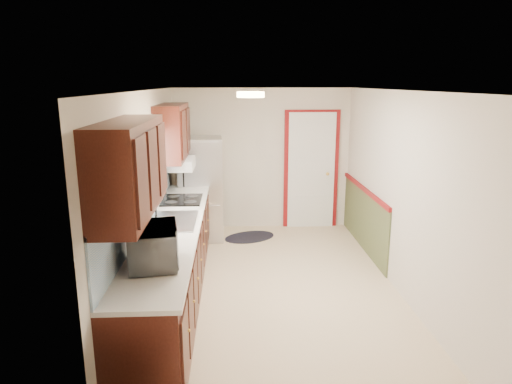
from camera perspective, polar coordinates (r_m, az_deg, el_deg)
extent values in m
cube|color=beige|center=(5.81, 2.33, -11.83)|extent=(3.20, 5.20, 0.12)
cube|color=white|center=(5.25, 2.59, 12.57)|extent=(3.20, 5.20, 0.12)
cube|color=beige|center=(7.84, 0.75, 4.11)|extent=(3.20, 0.10, 2.40)
cube|color=beige|center=(3.05, 6.92, -11.55)|extent=(3.20, 0.10, 2.40)
cube|color=beige|center=(5.47, -13.39, -0.45)|extent=(0.10, 5.20, 2.40)
cube|color=beige|center=(5.74, 17.54, -0.06)|extent=(0.10, 5.20, 2.40)
cube|color=#35120C|center=(5.37, -10.33, -8.98)|extent=(0.60, 4.00, 0.90)
cube|color=silver|center=(5.21, -10.38, -4.20)|extent=(0.63, 4.00, 0.04)
cube|color=#5396CB|center=(5.18, -13.85, -1.09)|extent=(0.02, 4.00, 0.55)
cube|color=#35120C|center=(3.77, -15.54, 2.91)|extent=(0.35, 1.40, 0.75)
cube|color=#35120C|center=(6.41, -10.41, 7.40)|extent=(0.35, 1.20, 0.75)
cube|color=white|center=(5.19, -13.87, 3.52)|extent=(0.02, 1.00, 0.90)
cube|color=#CE4E26|center=(5.13, -13.59, 7.38)|extent=(0.05, 1.12, 0.24)
cube|color=#B7B7BC|center=(5.30, -10.31, -3.61)|extent=(0.52, 0.82, 0.02)
cube|color=white|center=(6.51, -9.75, 3.52)|extent=(0.45, 0.60, 0.15)
cube|color=maroon|center=(7.95, 6.89, 2.68)|extent=(0.94, 0.05, 2.08)
cube|color=white|center=(7.93, 6.92, 2.64)|extent=(0.80, 0.04, 2.00)
cube|color=#4E5731|center=(7.16, 13.32, -3.35)|extent=(0.02, 2.30, 0.90)
cube|color=maroon|center=(7.04, 13.43, 0.31)|extent=(0.04, 2.30, 0.06)
cylinder|color=#FFD88C|center=(5.03, -0.68, 12.09)|extent=(0.30, 0.30, 0.06)
imported|color=white|center=(4.07, -12.73, -6.07)|extent=(0.43, 0.65, 0.41)
cube|color=#B7B7BC|center=(7.36, -6.92, 0.41)|extent=(0.72, 0.68, 1.65)
cylinder|color=black|center=(7.05, -8.95, -0.94)|extent=(0.02, 0.02, 1.16)
ellipsoid|color=black|center=(7.55, -0.81, -5.64)|extent=(1.00, 0.85, 0.01)
cube|color=black|center=(6.20, -9.24, -0.97)|extent=(0.52, 0.62, 0.02)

